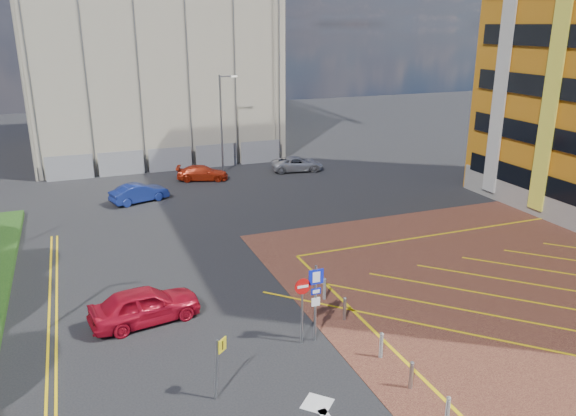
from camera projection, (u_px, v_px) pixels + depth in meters
ground at (313, 356)px, 21.04m from camera, size 140.00×140.00×0.00m
lamp_back at (222, 120)px, 45.88m from camera, size 1.53×0.16×8.00m
sign_cluster at (311, 297)px, 21.40m from camera, size 1.17×0.12×3.20m
warning_sign at (219, 361)px, 18.23m from camera, size 0.52×0.37×2.24m
bollard_row at (391, 356)px, 20.21m from camera, size 0.14×11.14×0.90m
construction_building at (145, 34)px, 53.03m from camera, size 21.20×19.20×22.00m
construction_fence at (182, 158)px, 47.63m from camera, size 21.60×0.06×2.00m
car_red_left at (145, 305)px, 23.25m from camera, size 4.76×2.52×1.54m
car_blue_back at (139, 193)px, 39.09m from camera, size 4.23×2.55×1.32m
car_red_back at (202, 173)px, 44.63m from camera, size 4.34×2.76×1.17m
car_silver_back at (297, 164)px, 47.43m from camera, size 4.66×2.76×1.21m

